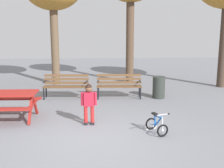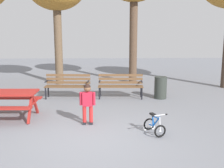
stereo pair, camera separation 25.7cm
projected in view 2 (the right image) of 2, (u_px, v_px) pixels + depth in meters
ground at (91, 140)px, 6.24m from camera, size 36.00×36.00×0.00m
picnic_table at (4, 98)px, 7.65m from camera, size 1.83×1.38×0.79m
park_bench_far_left at (68, 84)px, 10.00m from camera, size 1.63×0.56×0.85m
park_bench_left at (121, 84)px, 10.00m from camera, size 1.62×0.54×0.85m
child_standing at (87, 101)px, 7.17m from camera, size 0.41×0.18×1.08m
kids_bicycle at (154, 125)px, 6.60m from camera, size 0.51×0.63×0.54m
trash_bin at (160, 88)px, 9.94m from camera, size 0.44×0.44×0.78m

